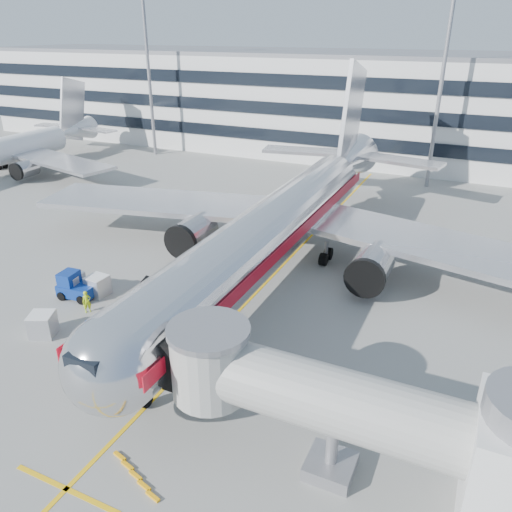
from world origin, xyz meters
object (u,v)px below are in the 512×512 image
at_px(belt_loader, 168,300).
at_px(main_jet, 284,220).
at_px(cargo_container_left, 98,286).
at_px(cargo_container_right, 72,284).
at_px(cargo_container_front, 43,325).
at_px(baggage_tug, 75,287).
at_px(ramp_worker, 87,302).

bearing_deg(belt_loader, main_jet, 64.49).
distance_m(cargo_container_left, cargo_container_right, 2.06).
distance_m(main_jet, cargo_container_right, 17.72).
xyz_separation_m(cargo_container_left, cargo_container_front, (0.52, -5.99, 0.04)).
relative_size(belt_loader, cargo_container_front, 2.40).
bearing_deg(baggage_tug, main_jet, 44.18).
relative_size(baggage_tug, cargo_container_front, 1.42).
distance_m(cargo_container_left, ramp_worker, 2.61).
height_order(cargo_container_left, cargo_container_right, cargo_container_right).
bearing_deg(belt_loader, cargo_container_front, -130.20).
distance_m(belt_loader, ramp_worker, 5.80).
height_order(baggage_tug, cargo_container_front, baggage_tug).
relative_size(baggage_tug, cargo_container_left, 1.86).
bearing_deg(belt_loader, cargo_container_left, -174.59).
bearing_deg(main_jet, cargo_container_left, -135.23).
bearing_deg(ramp_worker, cargo_container_front, -148.14).
relative_size(cargo_container_left, ramp_worker, 0.93).
height_order(belt_loader, baggage_tug, belt_loader).
bearing_deg(cargo_container_right, baggage_tug, -30.82).
relative_size(belt_loader, ramp_worker, 2.92).
bearing_deg(main_jet, cargo_container_front, -121.80).
bearing_deg(cargo_container_front, baggage_tug, 110.39).
relative_size(main_jet, cargo_container_right, 29.27).
xyz_separation_m(baggage_tug, ramp_worker, (2.40, -1.32, -0.06)).
distance_m(cargo_container_right, ramp_worker, 3.47).
bearing_deg(cargo_container_right, cargo_container_left, 19.23).
relative_size(main_jet, ramp_worker, 30.31).
distance_m(belt_loader, baggage_tug, 7.57).
bearing_deg(cargo_container_front, cargo_container_left, 94.99).
distance_m(baggage_tug, cargo_container_front, 5.27).
xyz_separation_m(cargo_container_right, ramp_worker, (3.03, -1.70, 0.01)).
bearing_deg(main_jet, baggage_tug, -135.82).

